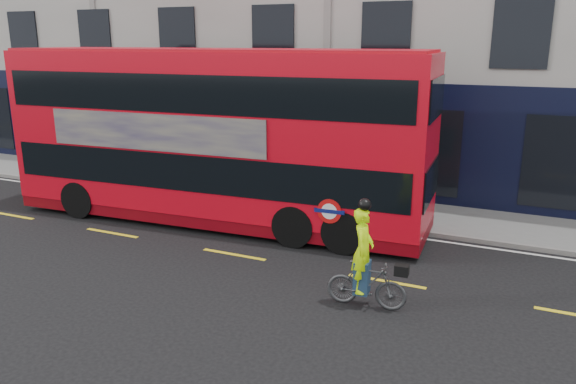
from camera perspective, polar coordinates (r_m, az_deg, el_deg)
The scene contains 7 objects.
ground at distance 13.38m, azimuth -8.72°, elevation -8.46°, with size 120.00×120.00×0.00m, color black.
pavement at distance 18.79m, azimuth 2.10°, elevation -1.08°, with size 60.00×3.00×0.12m, color gray.
kerb at distance 17.47m, azimuth 0.22°, elevation -2.33°, with size 60.00×0.12×0.13m, color slate.
road_edge_line at distance 17.23m, azimuth -0.19°, elevation -2.80°, with size 58.00×0.10×0.01m, color silver.
lane_dashes at distance 14.55m, azimuth -5.49°, elevation -6.34°, with size 58.00×0.12×0.01m, color yellow, non-canonical shape.
bus at distance 16.69m, azimuth -7.30°, elevation 5.71°, with size 12.76×3.59×5.09m.
cyclist at distance 11.63m, azimuth 7.86°, elevation -7.95°, with size 1.68×0.68×2.32m.
Camera 1 is at (6.84, -10.18, 5.34)m, focal length 35.00 mm.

